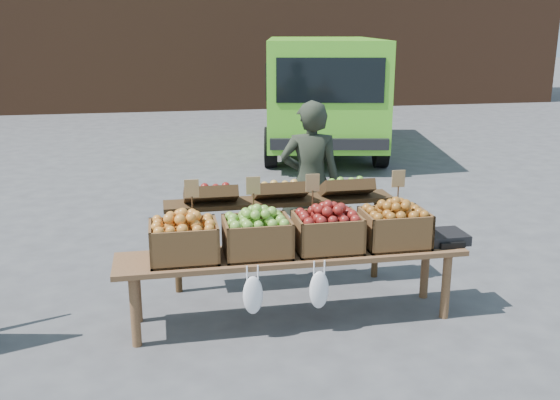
{
  "coord_description": "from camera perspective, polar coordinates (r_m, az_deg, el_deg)",
  "views": [
    {
      "loc": [
        -0.01,
        -4.51,
        2.24
      ],
      "look_at": [
        0.95,
        0.42,
        0.85
      ],
      "focal_mm": 40.0,
      "sensor_mm": 36.0,
      "label": 1
    }
  ],
  "objects": [
    {
      "name": "ground",
      "position": [
        5.03,
        -9.92,
        -11.2
      ],
      "size": [
        80.0,
        80.0,
        0.0
      ],
      "primitive_type": "plane",
      "color": "#49494B"
    },
    {
      "name": "delivery_van",
      "position": [
        11.67,
        3.82,
        9.49
      ],
      "size": [
        2.96,
        4.9,
        2.05
      ],
      "primitive_type": null,
      "rotation": [
        0.0,
        0.0,
        -0.2
      ],
      "color": "#62D22C",
      "rests_on": "ground"
    },
    {
      "name": "vendor",
      "position": [
        6.03,
        2.79,
        1.61
      ],
      "size": [
        0.65,
        0.49,
        1.59
      ],
      "primitive_type": "imported",
      "rotation": [
        0.0,
        0.0,
        2.93
      ],
      "color": "#272D21",
      "rests_on": "ground"
    },
    {
      "name": "back_table",
      "position": [
        5.52,
        -0.05,
        -2.68
      ],
      "size": [
        2.1,
        0.44,
        1.04
      ],
      "primitive_type": null,
      "color": "#392614",
      "rests_on": "ground"
    },
    {
      "name": "display_bench",
      "position": [
        4.93,
        1.13,
        -7.87
      ],
      "size": [
        2.7,
        0.56,
        0.57
      ],
      "primitive_type": null,
      "color": "brown",
      "rests_on": "ground"
    },
    {
      "name": "crate_golden_apples",
      "position": [
        4.68,
        -8.79,
        -3.78
      ],
      "size": [
        0.5,
        0.4,
        0.28
      ],
      "primitive_type": null,
      "color": "#AE8B22",
      "rests_on": "display_bench"
    },
    {
      "name": "crate_russet_pears",
      "position": [
        4.73,
        -2.11,
        -3.39
      ],
      "size": [
        0.5,
        0.4,
        0.28
      ],
      "primitive_type": null,
      "color": "#4B7C24",
      "rests_on": "display_bench"
    },
    {
      "name": "crate_red_apples",
      "position": [
        4.84,
        4.34,
        -2.98
      ],
      "size": [
        0.5,
        0.4,
        0.28
      ],
      "primitive_type": null,
      "color": "maroon",
      "rests_on": "display_bench"
    },
    {
      "name": "crate_green_apples",
      "position": [
        5.01,
        10.42,
        -2.56
      ],
      "size": [
        0.5,
        0.4,
        0.28
      ],
      "primitive_type": null,
      "color": "#AF6D19",
      "rests_on": "display_bench"
    },
    {
      "name": "weighing_scale",
      "position": [
        5.21,
        14.74,
        -3.28
      ],
      "size": [
        0.34,
        0.3,
        0.08
      ],
      "primitive_type": "cube",
      "color": "black",
      "rests_on": "display_bench"
    }
  ]
}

